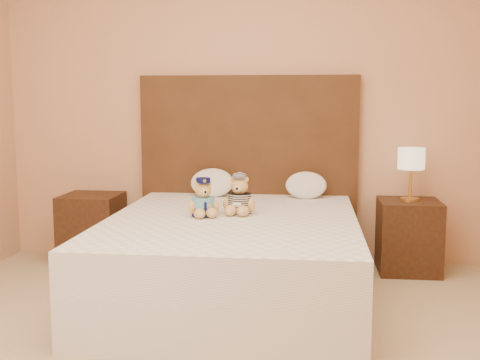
% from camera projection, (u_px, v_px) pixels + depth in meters
% --- Properties ---
extents(bed, '(1.60, 2.00, 0.55)m').
position_uv_depth(bed, '(232.00, 259.00, 3.93)').
color(bed, white).
rests_on(bed, ground).
extents(headboard, '(1.75, 0.08, 1.50)m').
position_uv_depth(headboard, '(248.00, 169.00, 4.86)').
color(headboard, '#4A2B16').
rests_on(headboard, ground).
extents(nightstand_left, '(0.45, 0.45, 0.55)m').
position_uv_depth(nightstand_left, '(92.00, 228.00, 4.86)').
color(nightstand_left, '#3D2313').
rests_on(nightstand_left, ground).
extents(nightstand_right, '(0.45, 0.45, 0.55)m').
position_uv_depth(nightstand_right, '(408.00, 236.00, 4.58)').
color(nightstand_right, '#3D2313').
rests_on(nightstand_right, ground).
extents(lamp, '(0.20, 0.20, 0.40)m').
position_uv_depth(lamp, '(411.00, 161.00, 4.50)').
color(lamp, gold).
rests_on(lamp, nightstand_right).
extents(teddy_police, '(0.28, 0.27, 0.25)m').
position_uv_depth(teddy_police, '(203.00, 197.00, 3.91)').
color(teddy_police, '#C1864B').
rests_on(teddy_police, bed).
extents(teddy_prisoner, '(0.26, 0.25, 0.26)m').
position_uv_depth(teddy_prisoner, '(240.00, 195.00, 3.99)').
color(teddy_prisoner, '#C1864B').
rests_on(teddy_prisoner, bed).
extents(pillow_left, '(0.34, 0.22, 0.24)m').
position_uv_depth(pillow_left, '(212.00, 181.00, 4.73)').
color(pillow_left, white).
rests_on(pillow_left, bed).
extents(pillow_right, '(0.32, 0.20, 0.22)m').
position_uv_depth(pillow_right, '(306.00, 184.00, 4.65)').
color(pillow_right, white).
rests_on(pillow_right, bed).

